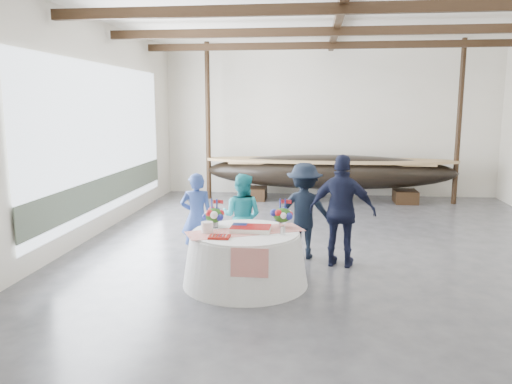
# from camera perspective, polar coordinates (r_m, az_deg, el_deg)

# --- Properties ---
(floor) EXTENTS (10.00, 12.00, 0.01)m
(floor) POSITION_cam_1_polar(r_m,az_deg,el_deg) (9.82, 8.90, -6.39)
(floor) COLOR #3D3D42
(floor) RESTS_ON ground
(wall_back) EXTENTS (10.00, 0.02, 4.50)m
(wall_back) POSITION_cam_1_polar(r_m,az_deg,el_deg) (15.43, 8.33, 8.00)
(wall_back) COLOR silver
(wall_back) RESTS_ON ground
(wall_front) EXTENTS (10.00, 0.02, 4.50)m
(wall_front) POSITION_cam_1_polar(r_m,az_deg,el_deg) (3.48, 13.40, 1.68)
(wall_front) COLOR silver
(wall_front) RESTS_ON ground
(wall_left) EXTENTS (0.02, 12.00, 4.50)m
(wall_left) POSITION_cam_1_polar(r_m,az_deg,el_deg) (10.49, -19.37, 6.71)
(wall_left) COLOR silver
(wall_left) RESTS_ON ground
(ceiling) EXTENTS (10.00, 12.00, 0.01)m
(ceiling) POSITION_cam_1_polar(r_m,az_deg,el_deg) (9.59, 9.66, 20.38)
(ceiling) COLOR white
(ceiling) RESTS_ON wall_back
(pavilion_structure) EXTENTS (9.80, 11.76, 4.50)m
(pavilion_structure) POSITION_cam_1_polar(r_m,az_deg,el_deg) (10.34, 9.35, 16.83)
(pavilion_structure) COLOR black
(pavilion_structure) RESTS_ON ground
(open_bay) EXTENTS (0.03, 7.00, 3.20)m
(open_bay) POSITION_cam_1_polar(r_m,az_deg,el_deg) (11.40, -16.82, 4.92)
(open_bay) COLOR silver
(open_bay) RESTS_ON ground
(longboat_display) EXTENTS (7.15, 1.43, 1.34)m
(longboat_display) POSITION_cam_1_polar(r_m,az_deg,el_deg) (14.44, 8.42, 2.32)
(longboat_display) COLOR black
(longboat_display) RESTS_ON ground
(banquet_table) EXTENTS (1.93, 1.93, 0.83)m
(banquet_table) POSITION_cam_1_polar(r_m,az_deg,el_deg) (7.76, -1.22, -7.50)
(banquet_table) COLOR silver
(banquet_table) RESTS_ON ground
(tabletop_items) EXTENTS (1.85, 1.27, 0.40)m
(tabletop_items) POSITION_cam_1_polar(r_m,az_deg,el_deg) (7.77, -1.36, -3.16)
(tabletop_items) COLOR red
(tabletop_items) RESTS_ON banquet_table
(guest_woman_blue) EXTENTS (0.63, 0.48, 1.57)m
(guest_woman_blue) POSITION_cam_1_polar(r_m,az_deg,el_deg) (8.90, -6.79, -2.81)
(guest_woman_blue) COLOR navy
(guest_woman_blue) RESTS_ON ground
(guest_woman_teal) EXTENTS (0.86, 0.74, 1.54)m
(guest_woman_teal) POSITION_cam_1_polar(r_m,az_deg,el_deg) (8.94, -1.62, -2.79)
(guest_woman_teal) COLOR teal
(guest_woman_teal) RESTS_ON ground
(guest_man_left) EXTENTS (1.19, 0.79, 1.73)m
(guest_man_left) POSITION_cam_1_polar(r_m,az_deg,el_deg) (9.00, 5.53, -2.14)
(guest_man_left) COLOR black
(guest_man_left) RESTS_ON ground
(guest_man_right) EXTENTS (1.20, 0.70, 1.92)m
(guest_man_right) POSITION_cam_1_polar(r_m,az_deg,el_deg) (8.57, 9.83, -2.17)
(guest_man_right) COLOR black
(guest_man_right) RESTS_ON ground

